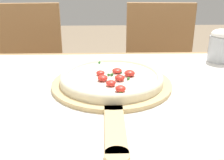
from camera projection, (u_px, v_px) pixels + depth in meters
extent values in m
cube|color=#A87F51|center=(93.00, 114.00, 0.72)|extent=(1.21, 1.00, 0.03)
cylinder|color=#A87F51|center=(219.00, 137.00, 1.28)|extent=(0.06, 0.06, 0.72)
cube|color=silver|center=(93.00, 108.00, 0.71)|extent=(1.13, 0.92, 0.00)
cylinder|color=tan|center=(112.00, 84.00, 0.84)|extent=(0.35, 0.35, 0.01)
cube|color=tan|center=(115.00, 128.00, 0.60)|extent=(0.04, 0.19, 0.01)
cylinder|color=tan|center=(117.00, 156.00, 0.51)|extent=(0.05, 0.05, 0.01)
cylinder|color=beige|center=(112.00, 79.00, 0.83)|extent=(0.30, 0.30, 0.02)
torus|color=beige|center=(112.00, 77.00, 0.83)|extent=(0.30, 0.30, 0.02)
cylinder|color=white|center=(112.00, 76.00, 0.83)|extent=(0.26, 0.26, 0.00)
ellipsoid|color=red|center=(103.00, 78.00, 0.79)|extent=(0.03, 0.03, 0.02)
ellipsoid|color=red|center=(100.00, 73.00, 0.83)|extent=(0.03, 0.03, 0.01)
ellipsoid|color=red|center=(121.00, 89.00, 0.72)|extent=(0.03, 0.03, 0.02)
ellipsoid|color=red|center=(120.00, 78.00, 0.79)|extent=(0.03, 0.03, 0.02)
ellipsoid|color=red|center=(117.00, 71.00, 0.85)|extent=(0.03, 0.03, 0.01)
ellipsoid|color=red|center=(130.00, 73.00, 0.82)|extent=(0.03, 0.03, 0.02)
ellipsoid|color=red|center=(111.00, 83.00, 0.75)|extent=(0.03, 0.03, 0.02)
cube|color=#387533|center=(116.00, 77.00, 0.81)|extent=(0.00, 0.01, 0.01)
cube|color=#387533|center=(112.00, 84.00, 0.76)|extent=(0.01, 0.00, 0.01)
cube|color=#387533|center=(121.00, 91.00, 0.71)|extent=(0.01, 0.01, 0.01)
cube|color=#387533|center=(121.00, 72.00, 0.85)|extent=(0.01, 0.01, 0.01)
cube|color=#387533|center=(112.00, 75.00, 0.82)|extent=(0.01, 0.01, 0.01)
cube|color=#387533|center=(128.00, 79.00, 0.79)|extent=(0.01, 0.01, 0.01)
cube|color=#387533|center=(109.00, 75.00, 0.82)|extent=(0.01, 0.01, 0.01)
cube|color=#387533|center=(99.00, 63.00, 0.93)|extent=(0.01, 0.01, 0.01)
cube|color=#A37547|center=(26.00, 93.00, 1.51)|extent=(0.42, 0.42, 0.02)
cube|color=#A37547|center=(28.00, 43.00, 1.60)|extent=(0.38, 0.06, 0.44)
cylinder|color=#A37547|center=(57.00, 145.00, 1.47)|extent=(0.04, 0.04, 0.44)
cylinder|color=#A37547|center=(9.00, 117.00, 1.73)|extent=(0.04, 0.04, 0.44)
cylinder|color=#A37547|center=(61.00, 115.00, 1.76)|extent=(0.04, 0.04, 0.44)
cube|color=#A37547|center=(160.00, 91.00, 1.53)|extent=(0.43, 0.43, 0.02)
cube|color=#A37547|center=(159.00, 42.00, 1.62)|extent=(0.38, 0.06, 0.44)
cylinder|color=#A37547|center=(131.00, 143.00, 1.48)|extent=(0.04, 0.04, 0.44)
cylinder|color=#A37547|center=(192.00, 145.00, 1.47)|extent=(0.04, 0.04, 0.44)
cylinder|color=#A37547|center=(130.00, 114.00, 1.77)|extent=(0.04, 0.04, 0.44)
cylinder|color=#A37547|center=(180.00, 115.00, 1.76)|extent=(0.04, 0.04, 0.44)
cylinder|color=#B2B7BC|center=(220.00, 49.00, 1.04)|extent=(0.08, 0.08, 0.09)
ellipsoid|color=white|center=(222.00, 34.00, 1.02)|extent=(0.08, 0.08, 0.04)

